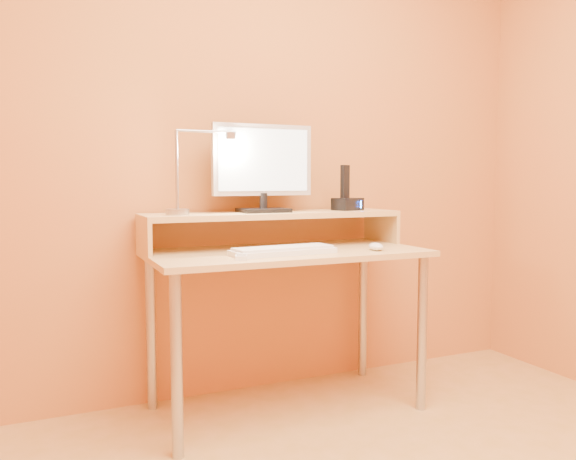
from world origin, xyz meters
name	(u,v)px	position (x,y,z in m)	size (l,w,h in m)	color
wall_back	(259,134)	(0.00, 1.50, 1.25)	(3.00, 0.04, 2.50)	#C76B34
desk_leg_fl	(177,366)	(-0.55, 0.93, 0.35)	(0.04, 0.04, 0.69)	#A7A7AE
desk_leg_fr	(422,333)	(0.55, 0.93, 0.35)	(0.04, 0.04, 0.69)	#A7A7AE
desk_leg_bl	(151,333)	(-0.55, 1.43, 0.35)	(0.04, 0.04, 0.69)	#A7A7AE
desk_leg_br	(363,310)	(0.55, 1.43, 0.35)	(0.04, 0.04, 0.69)	#A7A7AE
desk_lower	(286,253)	(0.00, 1.18, 0.71)	(1.20, 0.60, 0.03)	tan
shelf_riser_left	(143,237)	(-0.59, 1.33, 0.79)	(0.02, 0.30, 0.14)	tan
shelf_riser_right	(381,228)	(0.59, 1.33, 0.79)	(0.02, 0.30, 0.14)	tan
desk_shelf	(273,215)	(0.00, 1.33, 0.87)	(1.20, 0.30, 0.03)	tan
monitor_foot	(263,210)	(-0.05, 1.33, 0.89)	(0.22, 0.16, 0.02)	black
monitor_neck	(263,201)	(-0.05, 1.33, 0.93)	(0.04, 0.04, 0.07)	black
monitor_panel	(262,160)	(-0.05, 1.34, 1.12)	(0.47, 0.04, 0.32)	#BABABC
monitor_back	(261,160)	(-0.05, 1.36, 1.12)	(0.43, 0.01, 0.27)	black
monitor_screen	(264,160)	(-0.05, 1.32, 1.12)	(0.43, 0.00, 0.28)	white
lamp_base	(177,212)	(-0.45, 1.30, 0.89)	(0.10, 0.10, 0.03)	#A7A7AE
lamp_post	(177,170)	(-0.45, 1.30, 1.07)	(0.01, 0.01, 0.33)	#A7A7AE
lamp_arm	(204,131)	(-0.33, 1.30, 1.24)	(0.01, 0.01, 0.24)	#A7A7AE
lamp_head	(231,136)	(-0.21, 1.30, 1.22)	(0.04, 0.04, 0.03)	#A7A7AE
lamp_bulb	(231,139)	(-0.21, 1.30, 1.20)	(0.03, 0.03, 0.00)	#FFEAC6
phone_dock	(347,204)	(0.39, 1.33, 0.91)	(0.13, 0.10, 0.06)	black
phone_handset	(345,182)	(0.38, 1.33, 1.02)	(0.04, 0.03, 0.16)	black
phone_led	(361,204)	(0.44, 1.28, 0.91)	(0.01, 0.00, 0.04)	#2584FF
keyboard	(283,252)	(-0.07, 1.06, 0.73)	(0.44, 0.14, 0.02)	white
mouse	(376,246)	(0.36, 1.01, 0.74)	(0.06, 0.10, 0.03)	white
remote_control	(241,256)	(-0.26, 1.02, 0.73)	(0.05, 0.17, 0.02)	white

